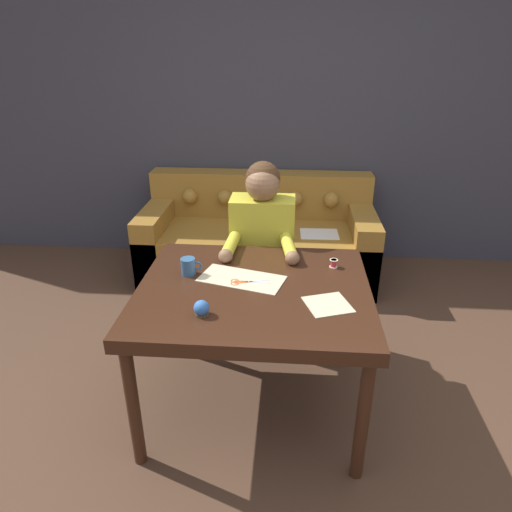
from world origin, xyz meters
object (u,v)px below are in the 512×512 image
Objects in this scene: couch at (258,241)px; mug at (189,266)px; dining_table at (254,300)px; thread_spool at (334,263)px; person at (262,254)px; scissors at (243,282)px; pin_cushion at (201,309)px.

mug is at bearing -99.65° from couch.
dining_table is 0.49m from thread_spool.
dining_table is 0.67m from person.
scissors reaches higher than dining_table.
couch is at bearing 80.35° from mug.
couch reaches higher than scissors.
pin_cushion is (-0.21, -0.94, 0.16)m from person.
dining_table is 0.39m from mug.
couch is 1.01m from person.
couch reaches higher than thread_spool.
person is 16.93× the size of pin_cushion.
scissors is at bearing -88.72° from couch.
scissors is at bearing -155.49° from thread_spool.
scissors is 0.30m from mug.
dining_table is at bearing -148.40° from thread_spool.
dining_table is 0.10m from scissors.
dining_table is 0.60× the size of couch.
scissors is at bearing -13.85° from mug.
couch is at bearing 86.47° from pin_cushion.
person reaches higher than couch.
thread_spool is at bearing -44.92° from person.
mug reaches higher than pin_cushion.
thread_spool is (0.41, -0.41, 0.15)m from person.
couch is (-0.09, 1.62, -0.37)m from dining_table.
mug is (-0.35, -0.55, 0.17)m from person.
pin_cushion is at bearing -127.42° from dining_table.
person is 0.68m from mug.
couch reaches higher than pin_cushion.
scissors is at bearing -95.23° from person.
pin_cushion is at bearing -115.89° from scissors.
dining_table is at bearing -34.18° from scissors.
mug is 0.77m from thread_spool.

